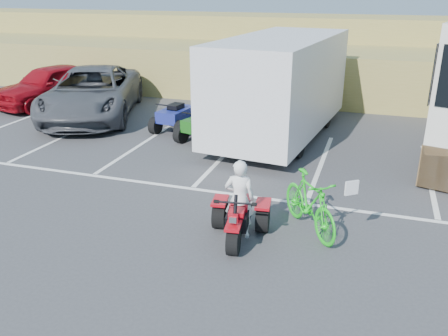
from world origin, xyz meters
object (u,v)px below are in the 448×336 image
(rider, at_px, (239,199))
(red_car, at_px, (50,85))
(quad_atv_green, at_px, (204,141))
(red_trike_atv, at_px, (238,239))
(quad_atv_blue, at_px, (177,131))
(grey_pickup, at_px, (92,93))
(green_dirt_bike, at_px, (310,203))
(cargo_trailer, at_px, (280,84))

(rider, bearing_deg, red_car, -45.95)
(quad_atv_green, bearing_deg, red_car, 176.12)
(red_trike_atv, xyz_separation_m, quad_atv_blue, (-3.95, 6.21, 0.00))
(red_car, relative_size, quad_atv_blue, 2.95)
(grey_pickup, height_order, quad_atv_green, grey_pickup)
(green_dirt_bike, bearing_deg, quad_atv_blue, 96.45)
(cargo_trailer, bearing_deg, red_car, 177.70)
(grey_pickup, bearing_deg, rider, -62.35)
(quad_atv_blue, relative_size, quad_atv_green, 1.01)
(red_car, relative_size, quad_atv_green, 2.99)
(grey_pickup, height_order, red_car, grey_pickup)
(cargo_trailer, bearing_deg, green_dirt_bike, -66.12)
(red_car, xyz_separation_m, quad_atv_blue, (6.30, -1.97, -0.79))
(red_car, bearing_deg, quad_atv_blue, -0.74)
(green_dirt_bike, relative_size, red_car, 0.42)
(rider, relative_size, grey_pickup, 0.25)
(grey_pickup, xyz_separation_m, quad_atv_blue, (3.64, -0.83, -0.88))
(green_dirt_bike, xyz_separation_m, quad_atv_green, (-3.94, 4.72, -0.59))
(grey_pickup, xyz_separation_m, red_car, (-2.66, 1.14, -0.08))
(cargo_trailer, bearing_deg, rider, -78.03)
(grey_pickup, distance_m, quad_atv_blue, 3.83)
(rider, xyz_separation_m, green_dirt_bike, (1.23, 0.62, -0.19))
(grey_pickup, relative_size, quad_atv_green, 4.05)
(quad_atv_blue, bearing_deg, quad_atv_green, -23.39)
(red_trike_atv, height_order, rider, rider)
(grey_pickup, distance_m, quad_atv_green, 5.17)
(red_car, bearing_deg, grey_pickup, -6.59)
(rider, relative_size, quad_atv_blue, 0.98)
(quad_atv_green, bearing_deg, rider, -47.28)
(red_trike_atv, distance_m, grey_pickup, 10.38)
(red_trike_atv, xyz_separation_m, red_car, (-10.24, 8.18, 0.79))
(red_trike_atv, relative_size, quad_atv_blue, 0.95)
(rider, distance_m, grey_pickup, 10.23)
(rider, height_order, cargo_trailer, cargo_trailer)
(quad_atv_green, bearing_deg, quad_atv_blue, 165.35)
(quad_atv_blue, bearing_deg, grey_pickup, 174.22)
(red_trike_atv, bearing_deg, red_car, 133.60)
(rider, bearing_deg, cargo_trailer, -92.32)
(red_trike_atv, height_order, grey_pickup, grey_pickup)
(rider, distance_m, red_car, 13.00)
(rider, xyz_separation_m, quad_atv_green, (-2.71, 5.34, -0.77))
(green_dirt_bike, xyz_separation_m, red_car, (-11.45, 7.41, 0.21))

